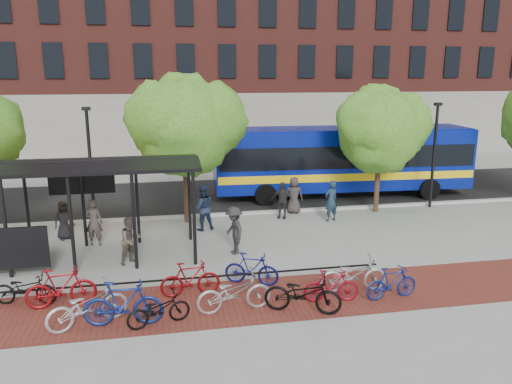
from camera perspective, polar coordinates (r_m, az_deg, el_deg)
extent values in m
plane|color=#9E9E99|center=(19.83, 1.41, -5.68)|extent=(160.00, 160.00, 0.00)
cube|color=black|center=(27.38, -2.14, -0.25)|extent=(160.00, 8.00, 0.01)
cube|color=#B7B7B2|center=(23.56, -0.65, -2.40)|extent=(160.00, 0.25, 0.12)
cube|color=maroon|center=(14.94, -2.11, -12.36)|extent=(24.00, 3.00, 0.01)
cube|color=black|center=(15.64, -7.43, -11.26)|extent=(12.00, 0.05, 0.95)
cube|color=maroon|center=(46.58, 7.00, 17.73)|extent=(55.00, 14.00, 20.00)
cylinder|color=black|center=(17.87, -26.68, -3.80)|extent=(0.12, 0.12, 3.30)
cylinder|color=black|center=(20.38, -24.70, -1.58)|extent=(0.12, 0.12, 3.30)
cylinder|color=black|center=(17.41, -20.34, -3.60)|extent=(0.12, 0.12, 3.30)
cylinder|color=black|center=(19.98, -19.14, -1.36)|extent=(0.12, 0.12, 3.30)
cylinder|color=black|center=(17.18, -13.75, -3.36)|extent=(0.12, 0.12, 3.30)
cylinder|color=black|center=(19.78, -13.40, -1.12)|extent=(0.12, 0.12, 3.30)
cylinder|color=black|center=(17.18, -7.07, -3.06)|extent=(0.12, 0.12, 3.30)
cylinder|color=black|center=(19.78, -7.61, -0.86)|extent=(0.12, 0.12, 3.30)
cube|color=black|center=(17.82, -23.66, 2.45)|extent=(10.60, 1.65, 0.29)
cube|color=black|center=(19.17, -22.77, 3.24)|extent=(10.60, 1.65, 0.29)
cube|color=black|center=(19.91, -22.28, 2.46)|extent=(9.00, 0.10, 0.40)
cube|color=black|center=(19.91, -19.26, 0.80)|extent=(2.40, 0.12, 0.70)
cube|color=#FF7200|center=(19.99, -19.23, 0.85)|extent=(2.20, 0.02, 0.55)
cylinder|color=#382619|center=(22.25, -7.96, -0.29)|extent=(0.24, 0.24, 2.52)
sphere|color=#3A6F1D|center=(21.74, -8.22, 7.26)|extent=(4.20, 4.20, 4.20)
sphere|color=#3A6F1D|center=(21.98, -5.51, 8.19)|extent=(3.36, 3.36, 3.36)
sphere|color=#3A6F1D|center=(21.38, -10.48, 8.14)|extent=(3.15, 3.15, 3.15)
sphere|color=#3A6F1D|center=(22.07, -8.08, 9.44)|extent=(2.94, 2.94, 2.94)
cylinder|color=#382619|center=(24.40, 13.65, 0.39)|extent=(0.24, 0.24, 2.27)
sphere|color=#3A6F1D|center=(23.95, 14.00, 6.59)|extent=(3.80, 3.80, 3.80)
sphere|color=#3A6F1D|center=(24.51, 15.88, 7.33)|extent=(3.04, 3.04, 3.04)
sphere|color=#3A6F1D|center=(23.33, 12.65, 7.48)|extent=(2.85, 2.85, 2.85)
sphere|color=#3A6F1D|center=(24.28, 13.93, 8.58)|extent=(2.66, 2.66, 2.66)
cylinder|color=black|center=(22.46, -18.36, 2.52)|extent=(0.14, 0.14, 5.00)
cube|color=black|center=(22.15, -18.85, 9.00)|extent=(0.35, 0.20, 0.15)
cylinder|color=black|center=(25.78, 19.64, 3.76)|extent=(0.14, 0.14, 5.00)
cube|color=black|center=(25.51, 20.10, 9.41)|extent=(0.35, 0.20, 0.15)
cube|color=#07188C|center=(27.10, 9.78, 3.88)|extent=(13.74, 3.63, 3.12)
cube|color=black|center=(27.06, 9.81, 4.41)|extent=(13.47, 3.65, 1.13)
cube|color=yellow|center=(27.24, 9.72, 2.29)|extent=(13.61, 3.67, 0.40)
cube|color=#07188C|center=(26.89, 9.91, 7.03)|extent=(13.45, 3.32, 0.20)
cylinder|color=black|center=(25.00, 1.12, -0.31)|extent=(1.10, 0.37, 1.09)
cylinder|color=black|center=(27.84, 0.16, 1.13)|extent=(1.10, 0.37, 1.09)
cylinder|color=black|center=(27.71, 19.20, 0.31)|extent=(1.10, 0.37, 1.09)
cylinder|color=black|center=(30.30, 16.70, 1.58)|extent=(1.10, 0.37, 1.09)
imported|color=black|center=(16.02, -24.88, -9.99)|extent=(1.90, 0.95, 0.95)
imported|color=maroon|center=(15.42, -21.41, -10.13)|extent=(2.00, 0.79, 1.17)
imported|color=#BAB9BC|center=(14.12, -18.73, -12.20)|extent=(2.28, 1.56, 1.13)
imported|color=navy|center=(13.82, -14.95, -12.22)|extent=(2.14, 0.77, 1.26)
imported|color=black|center=(13.72, -11.08, -13.04)|extent=(1.81, 1.04, 0.90)
imported|color=maroon|center=(15.19, -7.52, -9.81)|extent=(1.82, 0.61, 1.08)
imported|color=#99999B|center=(14.18, -2.52, -11.38)|extent=(2.20, 0.98, 1.12)
imported|color=navy|center=(15.82, -0.51, -8.78)|extent=(1.79, 1.15, 1.05)
imported|color=black|center=(14.14, 5.37, -11.47)|extent=(2.28, 1.49, 1.13)
imported|color=maroon|center=(14.88, 8.59, -10.56)|extent=(1.67, 0.64, 0.98)
imported|color=#B0B0B2|center=(15.62, 11.06, -9.23)|extent=(2.13, 0.81, 1.10)
imported|color=navy|center=(15.43, 15.24, -9.98)|extent=(1.70, 0.66, 1.00)
imported|color=black|center=(21.33, -21.11, -3.01)|extent=(0.91, 0.79, 1.57)
imported|color=#473C39|center=(20.13, -18.04, -3.31)|extent=(0.74, 0.56, 1.84)
imported|color=#1C2742|center=(21.10, -6.12, -1.78)|extent=(1.06, 0.88, 1.96)
imported|color=#2A2A2A|center=(22.75, 2.98, -0.94)|extent=(1.07, 0.82, 1.69)
imported|color=#3B322F|center=(23.60, 4.37, -0.37)|extent=(0.96, 0.75, 1.74)
imported|color=#1B2D40|center=(22.54, 8.59, -1.00)|extent=(0.78, 0.64, 1.85)
imported|color=brown|center=(17.94, -14.13, -5.38)|extent=(1.03, 1.00, 1.68)
imported|color=#282828|center=(18.31, -2.52, -4.41)|extent=(0.92, 1.27, 1.78)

